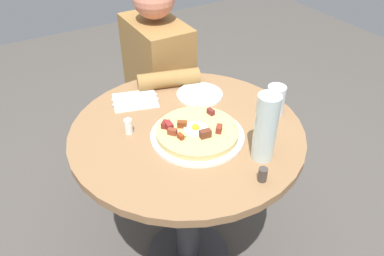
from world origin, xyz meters
TOP-DOWN VIEW (x-y plane):
  - ground_plane at (0.00, 0.00)m, footprint 6.00×6.00m
  - dining_table at (0.00, 0.00)m, footprint 0.84×0.84m
  - person_seated at (-0.57, 0.16)m, footprint 0.53×0.35m
  - pizza_plate at (0.06, 0.01)m, footprint 0.32×0.32m
  - breakfast_pizza at (0.06, 0.01)m, footprint 0.29×0.29m
  - bread_plate at (-0.17, 0.15)m, footprint 0.19×0.19m
  - napkin at (-0.26, -0.09)m, footprint 0.18×0.20m
  - fork at (-0.24, -0.09)m, footprint 0.06×0.18m
  - knife at (-0.28, -0.08)m, footprint 0.06×0.18m
  - water_glass at (0.08, 0.33)m, footprint 0.07×0.07m
  - water_bottle at (0.25, 0.13)m, footprint 0.07×0.07m
  - salt_shaker at (-0.08, -0.19)m, footprint 0.03×0.03m
  - pepper_shaker at (0.34, 0.07)m, footprint 0.03×0.03m

SIDE VIEW (x-z plane):
  - ground_plane at x=0.00m, z-range 0.00..0.00m
  - person_seated at x=-0.57m, z-range -0.06..1.07m
  - dining_table at x=0.00m, z-range 0.20..0.95m
  - napkin at x=-0.26m, z-range 0.76..0.76m
  - bread_plate at x=-0.17m, z-range 0.76..0.77m
  - pizza_plate at x=0.06m, z-range 0.76..0.77m
  - fork at x=-0.24m, z-range 0.76..0.76m
  - knife at x=-0.28m, z-range 0.76..0.76m
  - pepper_shaker at x=0.34m, z-range 0.76..0.80m
  - breakfast_pizza at x=0.06m, z-range 0.76..0.80m
  - salt_shaker at x=-0.08m, z-range 0.76..0.81m
  - water_glass at x=0.08m, z-range 0.76..0.87m
  - water_bottle at x=0.25m, z-range 0.76..0.99m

